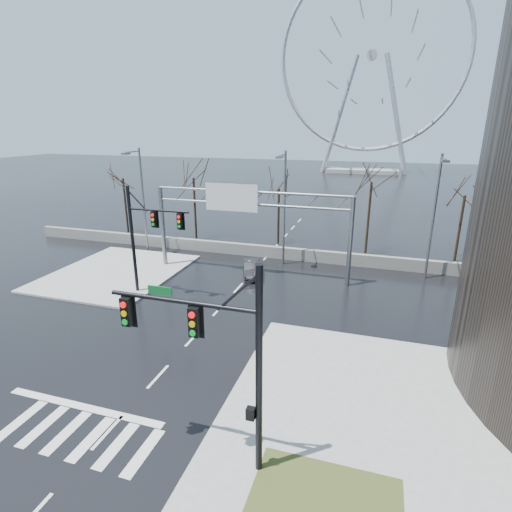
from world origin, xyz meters
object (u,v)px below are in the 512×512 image
at_px(signal_mast_near, 220,349).
at_px(signal_mast_far, 145,231).
at_px(car, 252,269).
at_px(sign_gantry, 245,214).
at_px(ferris_wheel, 371,64).

distance_m(signal_mast_near, signal_mast_far, 17.03).
bearing_deg(car, sign_gantry, 144.78).
bearing_deg(sign_gantry, ferris_wheel, 86.16).
distance_m(ferris_wheel, car, 84.28).
bearing_deg(ferris_wheel, signal_mast_near, -89.92).
height_order(signal_mast_far, ferris_wheel, ferris_wheel).
distance_m(signal_mast_near, sign_gantry, 19.79).
bearing_deg(ferris_wheel, signal_mast_far, -97.20).
distance_m(signal_mast_far, ferris_wheel, 89.30).
xyz_separation_m(sign_gantry, car, (0.56, -0.14, -4.55)).
xyz_separation_m(signal_mast_near, signal_mast_far, (-11.01, 13.00, -0.04)).
bearing_deg(signal_mast_near, ferris_wheel, 90.08).
height_order(signal_mast_far, sign_gantry, signal_mast_far).
height_order(sign_gantry, car, sign_gantry).
xyz_separation_m(signal_mast_near, ferris_wheel, (-0.14, 99.04, 21.26)).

